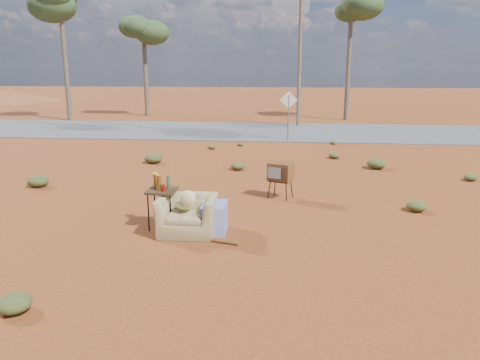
# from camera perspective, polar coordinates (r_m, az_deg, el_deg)

# --- Properties ---
(ground) EXTENTS (140.00, 140.00, 0.00)m
(ground) POSITION_cam_1_polar(r_m,az_deg,el_deg) (9.42, -4.14, -6.18)
(ground) COLOR brown
(ground) RESTS_ON ground
(highway) EXTENTS (140.00, 7.00, 0.04)m
(highway) POSITION_cam_1_polar(r_m,az_deg,el_deg) (23.98, 2.30, 5.98)
(highway) COLOR #565659
(highway) RESTS_ON ground
(armchair) EXTENTS (1.35, 0.90, 0.98)m
(armchair) POSITION_cam_1_polar(r_m,az_deg,el_deg) (9.20, -5.84, -3.69)
(armchair) COLOR #988452
(armchair) RESTS_ON ground
(tv_unit) EXTENTS (0.68, 0.62, 0.90)m
(tv_unit) POSITION_cam_1_polar(r_m,az_deg,el_deg) (11.55, 4.98, 0.96)
(tv_unit) COLOR black
(tv_unit) RESTS_ON ground
(side_table) EXTENTS (0.56, 0.56, 1.12)m
(side_table) POSITION_cam_1_polar(r_m,az_deg,el_deg) (9.48, -9.69, -0.96)
(side_table) COLOR #3D2A16
(side_table) RESTS_ON ground
(rusty_bar) EXTENTS (1.51, 0.46, 0.04)m
(rusty_bar) POSITION_cam_1_polar(r_m,az_deg,el_deg) (8.93, -5.00, -7.17)
(rusty_bar) COLOR #4B2914
(rusty_bar) RESTS_ON ground
(road_sign) EXTENTS (0.78, 0.06, 2.19)m
(road_sign) POSITION_cam_1_polar(r_m,az_deg,el_deg) (20.78, 5.93, 8.86)
(road_sign) COLOR brown
(road_sign) RESTS_ON ground
(eucalyptus_left) EXTENTS (3.20, 3.20, 8.10)m
(eucalyptus_left) POSITION_cam_1_polar(r_m,az_deg,el_deg) (31.11, -21.07, 19.60)
(eucalyptus_left) COLOR brown
(eucalyptus_left) RESTS_ON ground
(eucalyptus_near_left) EXTENTS (3.20, 3.20, 6.60)m
(eucalyptus_near_left) POSITION_cam_1_polar(r_m,az_deg,el_deg) (32.27, -11.67, 17.32)
(eucalyptus_near_left) COLOR brown
(eucalyptus_near_left) RESTS_ON ground
(eucalyptus_center) EXTENTS (3.20, 3.20, 7.60)m
(eucalyptus_center) POSITION_cam_1_polar(r_m,az_deg,el_deg) (30.08, 13.41, 19.41)
(eucalyptus_center) COLOR brown
(eucalyptus_center) RESTS_ON ground
(utility_pole_center) EXTENTS (1.40, 0.20, 8.00)m
(utility_pole_center) POSITION_cam_1_polar(r_m,az_deg,el_deg) (26.24, 7.31, 15.57)
(utility_pole_center) COLOR brown
(utility_pole_center) RESTS_ON ground
(scrub_patch) EXTENTS (17.49, 8.07, 0.33)m
(scrub_patch) POSITION_cam_1_polar(r_m,az_deg,el_deg) (13.69, -4.25, 0.71)
(scrub_patch) COLOR #424A20
(scrub_patch) RESTS_ON ground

